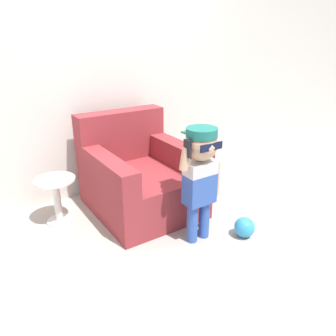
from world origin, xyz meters
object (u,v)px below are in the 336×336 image
object	(u,v)px
side_table	(57,196)
toy_ball	(244,227)
armchair	(139,177)
person_child	(201,168)

from	to	relation	value
side_table	toy_ball	world-z (taller)	side_table
toy_ball	side_table	bearing A→B (deg)	138.33
armchair	toy_ball	size ratio (longest dim) A/B	5.95
armchair	toy_ball	world-z (taller)	armchair
side_table	toy_ball	distance (m)	1.68
person_child	side_table	distance (m)	1.34
person_child	side_table	bearing A→B (deg)	134.43
person_child	toy_ball	xyz separation A→B (m)	(0.35, -0.19, -0.56)
person_child	toy_ball	world-z (taller)	person_child
armchair	person_child	distance (m)	0.85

